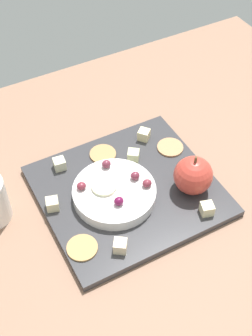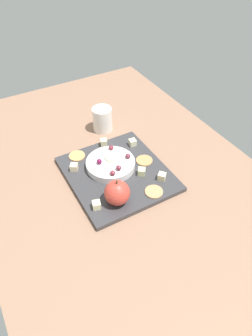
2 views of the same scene
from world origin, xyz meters
The scene contains 20 objects.
table centered at (0.00, 0.00, 1.74)cm, with size 123.70×84.11×3.47cm, color #8D6751.
platter centered at (3.21, -0.59, 4.20)cm, with size 32.13×29.49×1.47cm, color #363639.
serving_dish centered at (0.11, -1.24, 6.07)cm, with size 15.39×15.39×2.26cm, color white.
apple_whole centered at (13.71, -6.21, 8.56)cm, with size 7.25×7.25×7.25cm, color #C03D30.
apple_stem centered at (13.71, -6.21, 12.79)cm, with size 0.50×0.50×1.20cm, color brown.
cheese_cube_0 centered at (12.92, -12.27, 6.04)cm, with size 2.20×2.20×2.20cm, color beige.
cheese_cube_1 centered at (7.69, 5.48, 6.04)cm, with size 2.20×2.20×2.20cm, color beige.
cheese_cube_2 centered at (-4.34, -11.78, 6.04)cm, with size 2.20×2.20×2.20cm, color beige.
cheese_cube_3 centered at (-11.00, 1.80, 6.04)cm, with size 2.20×2.20×2.20cm, color beige.
cheese_cube_4 centered at (12.51, 9.68, 6.04)cm, with size 2.20×2.20×2.20cm, color beige.
cheese_cube_5 centered at (-6.05, 10.30, 6.04)cm, with size 2.20×2.20×2.20cm, color beige.
cracker_0 centered at (-9.92, -8.55, 5.14)cm, with size 5.32×5.32×0.40cm, color tan.
cracker_1 centered at (15.87, 4.70, 5.14)cm, with size 5.32×5.32×0.40cm, color tan.
cracker_2 centered at (2.91, 9.49, 5.14)cm, with size 5.32×5.32×0.40cm, color #AF8250.
grape_0 centered at (5.62, -3.39, 7.93)cm, with size 1.74×1.57×1.46cm, color maroon.
grape_1 centered at (4.57, -0.79, 7.97)cm, with size 1.74×1.57×1.54cm, color maroon.
grape_2 centered at (1.22, 4.35, 7.97)cm, with size 1.74×1.57×1.54cm, color brown.
grape_3 centered at (-5.16, 1.71, 7.90)cm, with size 1.74×1.57×1.41cm, color maroon.
grape_4 centered at (-0.84, -4.65, 8.00)cm, with size 1.74×1.57×1.60cm, color maroon.
apple_slice_0 centered at (-1.44, 0.18, 7.50)cm, with size 4.62×4.62×0.60cm, color beige.
Camera 1 is at (-23.29, -49.05, 71.61)cm, focal length 49.07 mm.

